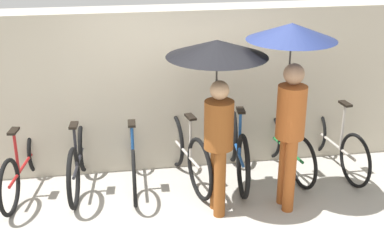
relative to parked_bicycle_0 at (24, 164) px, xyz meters
name	(u,v)px	position (x,y,z in m)	size (l,w,h in m)	color
ground_plane	(206,238)	(1.98, -1.39, -0.35)	(30.00, 30.00, 0.00)	#9E998E
back_wall	(180,92)	(1.98, 0.36, 0.69)	(11.95, 0.12, 2.08)	#B2A893
parked_bicycle_0	(24,164)	(0.00, 0.00, 0.00)	(0.48, 1.73, 1.09)	black
parked_bicycle_1	(79,159)	(0.66, -0.02, 0.02)	(0.44, 1.68, 1.03)	black
parked_bicycle_2	(133,157)	(1.32, -0.05, 0.01)	(0.44, 1.69, 1.05)	black
parked_bicycle_3	(186,152)	(1.97, -0.07, 0.04)	(0.50, 1.70, 0.99)	black
parked_bicycle_4	(237,147)	(2.63, -0.08, 0.05)	(0.44, 1.79, 1.06)	black
parked_bicycle_5	(285,146)	(3.29, -0.02, 0.00)	(0.44, 1.60, 0.97)	black
parked_bicycle_6	(333,141)	(3.95, -0.01, 0.01)	(0.44, 1.76, 1.06)	black
pedestrian_leading	(218,76)	(2.21, -0.79, 1.23)	(1.08, 1.08, 1.96)	brown
pedestrian_center	(291,68)	(3.00, -0.82, 1.29)	(0.97, 0.97, 2.11)	#9E4C1E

